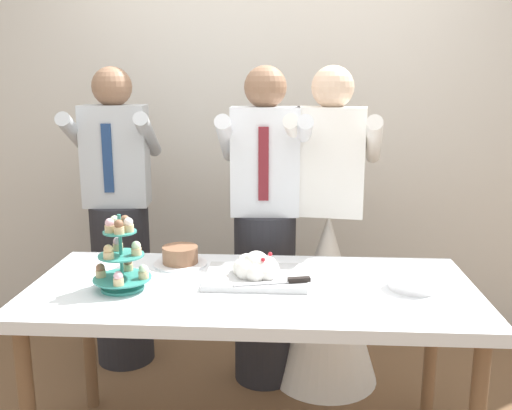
# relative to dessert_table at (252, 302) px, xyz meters

# --- Properties ---
(rear_wall) EXTENTS (5.20, 0.10, 2.90)m
(rear_wall) POSITION_rel_dessert_table_xyz_m (0.00, 1.40, 0.75)
(rear_wall) COLOR beige
(rear_wall) RESTS_ON ground_plane
(dessert_table) EXTENTS (1.80, 0.80, 0.78)m
(dessert_table) POSITION_rel_dessert_table_xyz_m (0.00, 0.00, 0.00)
(dessert_table) COLOR silver
(dessert_table) RESTS_ON ground_plane
(cupcake_stand) EXTENTS (0.23, 0.23, 0.31)m
(cupcake_stand) POSITION_rel_dessert_table_xyz_m (-0.51, -0.07, 0.20)
(cupcake_stand) COLOR teal
(cupcake_stand) RESTS_ON dessert_table
(main_cake_tray) EXTENTS (0.43, 0.31, 0.12)m
(main_cake_tray) POSITION_rel_dessert_table_xyz_m (0.01, 0.06, 0.11)
(main_cake_tray) COLOR silver
(main_cake_tray) RESTS_ON dessert_table
(plate_stack) EXTENTS (0.20, 0.20, 0.05)m
(plate_stack) POSITION_rel_dessert_table_xyz_m (0.65, 0.00, 0.10)
(plate_stack) COLOR white
(plate_stack) RESTS_ON dessert_table
(round_cake) EXTENTS (0.24, 0.24, 0.08)m
(round_cake) POSITION_rel_dessert_table_xyz_m (-0.34, 0.24, 0.11)
(round_cake) COLOR white
(round_cake) RESTS_ON dessert_table
(person_groom) EXTENTS (0.47, 0.50, 1.66)m
(person_groom) POSITION_rel_dessert_table_xyz_m (0.02, 0.65, 0.05)
(person_groom) COLOR #232328
(person_groom) RESTS_ON ground_plane
(person_bride) EXTENTS (0.56, 0.56, 1.66)m
(person_bride) POSITION_rel_dessert_table_xyz_m (0.35, 0.66, -0.12)
(person_bride) COLOR white
(person_bride) RESTS_ON ground_plane
(person_guest) EXTENTS (0.50, 0.53, 1.66)m
(person_guest) POSITION_rel_dessert_table_xyz_m (-0.79, 0.80, 0.05)
(person_guest) COLOR #232328
(person_guest) RESTS_ON ground_plane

